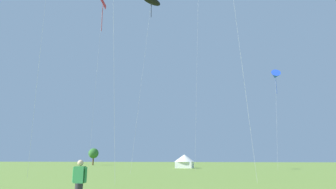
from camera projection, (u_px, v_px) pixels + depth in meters
kite_red_diamond at (103, 5)px, 50.24m from camera, size 1.10×2.93×30.77m
kite_black_parafoil at (151, 1)px, 42.19m from camera, size 3.25×4.07×25.62m
kite_blue_delta at (275, 75)px, 53.75m from camera, size 2.33×3.37×18.63m
person_spectator at (79, 185)px, 10.16m from camera, size 0.57×0.28×1.73m
festival_tent_right at (184, 161)px, 58.30m from camera, size 4.27×4.27×2.78m
tree_distant_left at (94, 153)px, 89.25m from camera, size 3.19×3.19×5.28m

